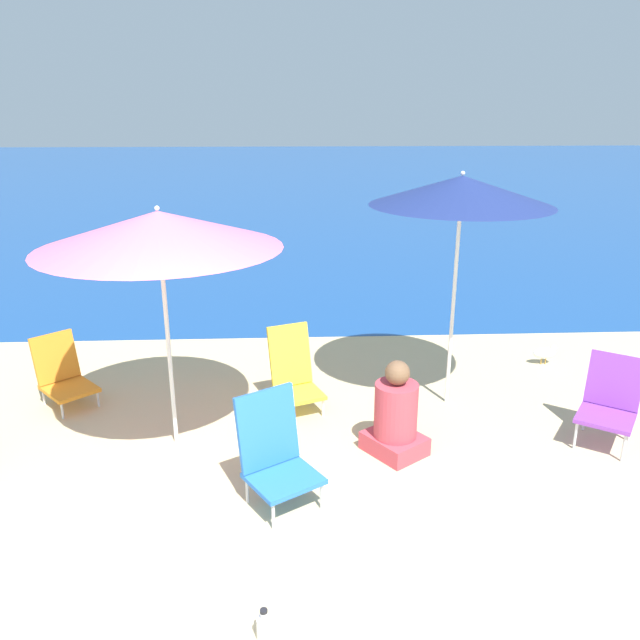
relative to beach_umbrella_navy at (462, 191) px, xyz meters
name	(u,v)px	position (x,y,z in m)	size (l,w,h in m)	color
sea_water	(286,175)	(-1.66, 21.90, -2.08)	(60.00, 40.00, 0.01)	#19478C
beach_umbrella_navy	(462,191)	(0.00, 0.00, 0.00)	(1.66, 1.66, 2.26)	white
beach_umbrella_pink	(159,230)	(-2.57, -0.67, -0.20)	(1.96, 1.96, 2.07)	white
beach_chair_purple	(610,400)	(1.22, -0.81, -1.69)	(0.67, 0.68, 0.76)	silver
beach_chair_yellow	(294,372)	(-1.52, -0.03, -1.71)	(0.57, 0.63, 0.81)	silver
beach_chair_orange	(63,374)	(-3.80, 0.19, -1.78)	(0.69, 0.70, 0.68)	silver
beach_chair_blue	(275,451)	(-1.68, -1.53, -1.68)	(0.68, 0.69, 0.84)	silver
person_seated_near	(396,417)	(-0.68, -0.92, -1.75)	(0.60, 0.62, 0.84)	#BF3F4C
water_bottle	(264,627)	(-1.71, -2.85, -2.01)	(0.09, 0.09, 0.20)	silver
seagull	(545,353)	(1.35, 0.90, -1.94)	(0.27, 0.11, 0.23)	gold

